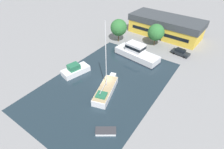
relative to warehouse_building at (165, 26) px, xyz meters
The scene contains 10 objects.
ground_plane 31.45m from the warehouse_building, 91.31° to the right, with size 440.00×440.00×0.00m, color gray.
water_canal 31.45m from the warehouse_building, 91.31° to the right, with size 21.64×33.37×0.01m, color #1E2D38.
warehouse_building is the anchor object (origin of this frame).
quay_tree_near_building 8.80m from the warehouse_building, 87.22° to the right, with size 4.69×4.69×6.40m.
quay_tree_by_water 15.88m from the warehouse_building, 127.81° to the right, with size 4.86×4.86×6.82m.
parked_car 13.19m from the warehouse_building, 49.53° to the right, with size 4.97×2.57×1.61m.
sailboat_moored 33.46m from the warehouse_building, 88.24° to the right, with size 5.04×9.67×14.55m.
motor_cruiser 18.08m from the warehouse_building, 91.74° to the right, with size 12.41×5.68×3.93m.
small_dinghy 41.50m from the warehouse_building, 80.92° to the right, with size 3.52×3.07×0.61m.
cabin_boat 33.28m from the warehouse_building, 105.13° to the right, with size 4.30×6.76×2.46m.
Camera 1 is at (17.59, -22.69, 23.93)m, focal length 28.00 mm.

